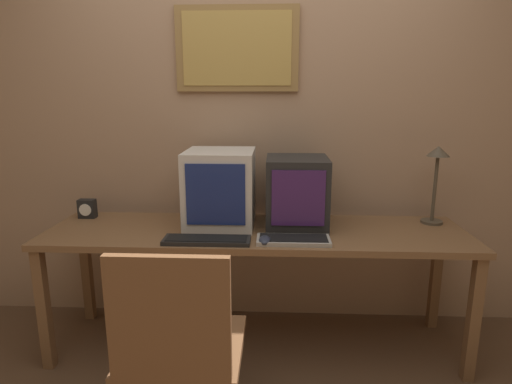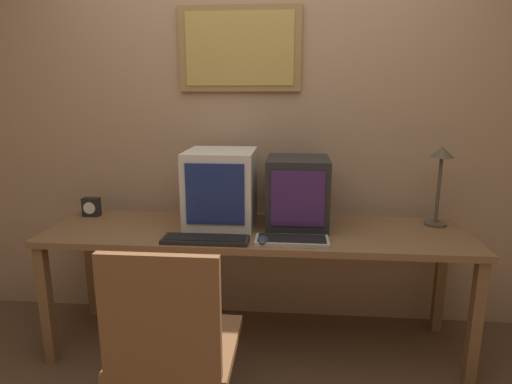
{
  "view_description": "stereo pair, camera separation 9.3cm",
  "coord_description": "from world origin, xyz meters",
  "px_view_note": "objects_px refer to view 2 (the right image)",
  "views": [
    {
      "loc": [
        0.11,
        -1.43,
        1.49
      ],
      "look_at": [
        0.0,
        0.89,
        0.95
      ],
      "focal_mm": 30.0,
      "sensor_mm": 36.0,
      "label": 1
    },
    {
      "loc": [
        0.2,
        -1.42,
        1.49
      ],
      "look_at": [
        0.0,
        0.89,
        0.95
      ],
      "focal_mm": 30.0,
      "sensor_mm": 36.0,
      "label": 2
    }
  ],
  "objects_px": {
    "monitor_left": "(221,188)",
    "monitor_right": "(297,192)",
    "keyboard_side": "(292,240)",
    "desk_lamp": "(441,170)",
    "mouse_near_keyboard": "(263,240)",
    "desk_clock": "(91,207)",
    "office_chair": "(175,364)",
    "keyboard_main": "(205,239)"
  },
  "relations": [
    {
      "from": "office_chair",
      "to": "mouse_near_keyboard",
      "type": "bearing_deg",
      "value": 58.52
    },
    {
      "from": "monitor_left",
      "to": "desk_clock",
      "type": "relative_size",
      "value": 3.78
    },
    {
      "from": "keyboard_main",
      "to": "desk_lamp",
      "type": "bearing_deg",
      "value": 17.22
    },
    {
      "from": "keyboard_side",
      "to": "monitor_left",
      "type": "bearing_deg",
      "value": 145.38
    },
    {
      "from": "mouse_near_keyboard",
      "to": "desk_clock",
      "type": "relative_size",
      "value": 0.96
    },
    {
      "from": "keyboard_side",
      "to": "office_chair",
      "type": "xyz_separation_m",
      "value": [
        -0.48,
        -0.57,
        -0.36
      ]
    },
    {
      "from": "monitor_left",
      "to": "office_chair",
      "type": "height_order",
      "value": "monitor_left"
    },
    {
      "from": "keyboard_main",
      "to": "desk_lamp",
      "type": "relative_size",
      "value": 0.99
    },
    {
      "from": "keyboard_main",
      "to": "office_chair",
      "type": "bearing_deg",
      "value": -92.93
    },
    {
      "from": "monitor_left",
      "to": "office_chair",
      "type": "xyz_separation_m",
      "value": [
        -0.06,
        -0.86,
        -0.56
      ]
    },
    {
      "from": "keyboard_side",
      "to": "office_chair",
      "type": "height_order",
      "value": "office_chair"
    },
    {
      "from": "monitor_right",
      "to": "office_chair",
      "type": "distance_m",
      "value": 1.14
    },
    {
      "from": "mouse_near_keyboard",
      "to": "desk_clock",
      "type": "bearing_deg",
      "value": 159.37
    },
    {
      "from": "monitor_right",
      "to": "keyboard_main",
      "type": "height_order",
      "value": "monitor_right"
    },
    {
      "from": "monitor_right",
      "to": "mouse_near_keyboard",
      "type": "distance_m",
      "value": 0.41
    },
    {
      "from": "monitor_left",
      "to": "keyboard_main",
      "type": "xyz_separation_m",
      "value": [
        -0.03,
        -0.31,
        -0.21
      ]
    },
    {
      "from": "keyboard_side",
      "to": "keyboard_main",
      "type": "bearing_deg",
      "value": -176.98
    },
    {
      "from": "office_chair",
      "to": "desk_clock",
      "type": "bearing_deg",
      "value": 129.33
    },
    {
      "from": "monitor_left",
      "to": "keyboard_main",
      "type": "bearing_deg",
      "value": -96.37
    },
    {
      "from": "mouse_near_keyboard",
      "to": "office_chair",
      "type": "xyz_separation_m",
      "value": [
        -0.33,
        -0.54,
        -0.36
      ]
    },
    {
      "from": "monitor_left",
      "to": "mouse_near_keyboard",
      "type": "bearing_deg",
      "value": -50.0
    },
    {
      "from": "keyboard_side",
      "to": "mouse_near_keyboard",
      "type": "distance_m",
      "value": 0.15
    },
    {
      "from": "keyboard_main",
      "to": "office_chair",
      "type": "height_order",
      "value": "office_chair"
    },
    {
      "from": "monitor_left",
      "to": "monitor_right",
      "type": "xyz_separation_m",
      "value": [
        0.44,
        0.01,
        -0.02
      ]
    },
    {
      "from": "keyboard_main",
      "to": "desk_clock",
      "type": "bearing_deg",
      "value": 153.11
    },
    {
      "from": "keyboard_main",
      "to": "desk_lamp",
      "type": "distance_m",
      "value": 1.39
    },
    {
      "from": "monitor_left",
      "to": "desk_lamp",
      "type": "distance_m",
      "value": 1.26
    },
    {
      "from": "desk_clock",
      "to": "office_chair",
      "type": "bearing_deg",
      "value": -50.67
    },
    {
      "from": "monitor_right",
      "to": "desk_clock",
      "type": "bearing_deg",
      "value": 175.78
    },
    {
      "from": "monitor_left",
      "to": "keyboard_main",
      "type": "distance_m",
      "value": 0.37
    },
    {
      "from": "desk_clock",
      "to": "office_chair",
      "type": "distance_m",
      "value": 1.3
    },
    {
      "from": "monitor_left",
      "to": "keyboard_main",
      "type": "height_order",
      "value": "monitor_left"
    },
    {
      "from": "monitor_left",
      "to": "desk_clock",
      "type": "distance_m",
      "value": 0.87
    },
    {
      "from": "monitor_left",
      "to": "desk_lamp",
      "type": "relative_size",
      "value": 0.95
    },
    {
      "from": "monitor_right",
      "to": "office_chair",
      "type": "xyz_separation_m",
      "value": [
        -0.5,
        -0.86,
        -0.54
      ]
    },
    {
      "from": "monitor_right",
      "to": "keyboard_side",
      "type": "height_order",
      "value": "monitor_right"
    },
    {
      "from": "mouse_near_keyboard",
      "to": "desk_lamp",
      "type": "height_order",
      "value": "desk_lamp"
    },
    {
      "from": "monitor_left",
      "to": "desk_lamp",
      "type": "xyz_separation_m",
      "value": [
        1.25,
        0.09,
        0.11
      ]
    },
    {
      "from": "keyboard_side",
      "to": "mouse_near_keyboard",
      "type": "relative_size",
      "value": 3.44
    },
    {
      "from": "keyboard_side",
      "to": "desk_lamp",
      "type": "bearing_deg",
      "value": 24.14
    },
    {
      "from": "keyboard_side",
      "to": "desk_lamp",
      "type": "relative_size",
      "value": 0.83
    },
    {
      "from": "keyboard_main",
      "to": "keyboard_side",
      "type": "distance_m",
      "value": 0.45
    }
  ]
}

